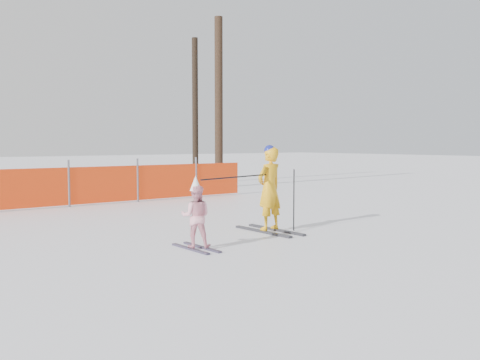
# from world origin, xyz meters

# --- Properties ---
(ground) EXTENTS (120.00, 120.00, 0.00)m
(ground) POSITION_xyz_m (0.00, 0.00, 0.00)
(ground) COLOR white
(ground) RESTS_ON ground
(adult) EXTENTS (0.62, 1.56, 1.66)m
(adult) POSITION_xyz_m (0.52, 0.26, 0.82)
(adult) COLOR black
(adult) RESTS_ON ground
(child) EXTENTS (0.61, 1.02, 1.18)m
(child) POSITION_xyz_m (-1.49, -0.27, 0.54)
(child) COLOR black
(child) RESTS_ON ground
(ski_poles) EXTENTS (2.36, 0.49, 1.19)m
(ski_poles) POSITION_xyz_m (0.09, 0.02, 0.90)
(ski_poles) COLOR black
(ski_poles) RESTS_ON ground
(tree_trunks) EXTENTS (0.67, 2.50, 6.38)m
(tree_trunks) POSITION_xyz_m (5.83, 9.94, 3.12)
(tree_trunks) COLOR #302015
(tree_trunks) RESTS_ON ground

